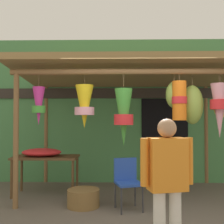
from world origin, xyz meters
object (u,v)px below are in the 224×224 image
Objects in this scene: display_table at (46,161)px; folding_chair at (127,179)px; wicker_basket_by_table at (83,198)px; customer_foreground at (167,177)px; flower_heap_on_table at (42,152)px.

display_table is 1.80m from folding_chair.
customer_foreground is (1.12, -1.81, 0.74)m from wicker_basket_by_table.
flower_heap_on_table reaches higher than wicker_basket_by_table.
display_table is at bearing 139.21° from wicker_basket_by_table.
flower_heap_on_table reaches higher than display_table.
wicker_basket_by_table is (-0.75, 0.09, -0.35)m from folding_chair.
folding_chair is (1.67, -0.82, -0.34)m from flower_heap_on_table.
flower_heap_on_table is 3.26m from customer_foreground.
display_table is 1.23m from wicker_basket_by_table.
flower_heap_on_table is 0.52× the size of customer_foreground.
display_table is 1.51× the size of folding_chair.
customer_foreground is at bearing -77.75° from folding_chair.
folding_chair reaches higher than display_table.
display_table is at bearing 152.75° from folding_chair.
flower_heap_on_table is at bearing 141.68° from wicker_basket_by_table.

